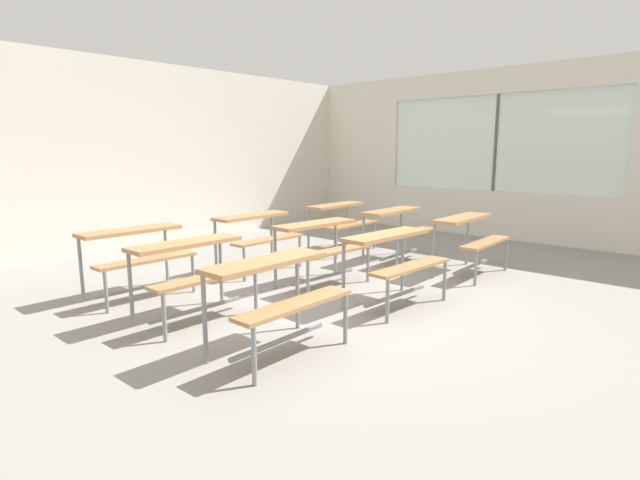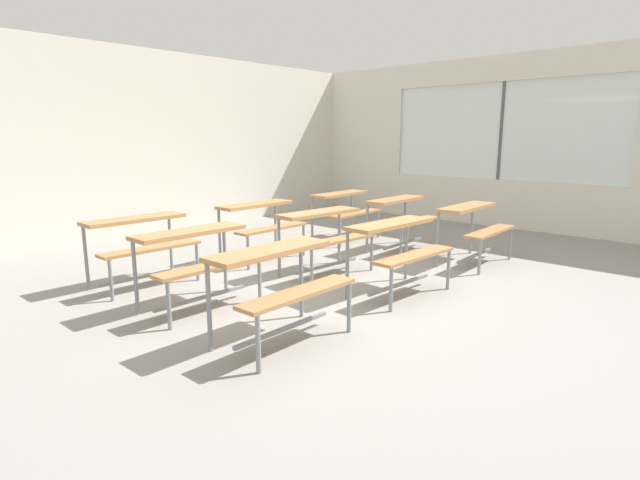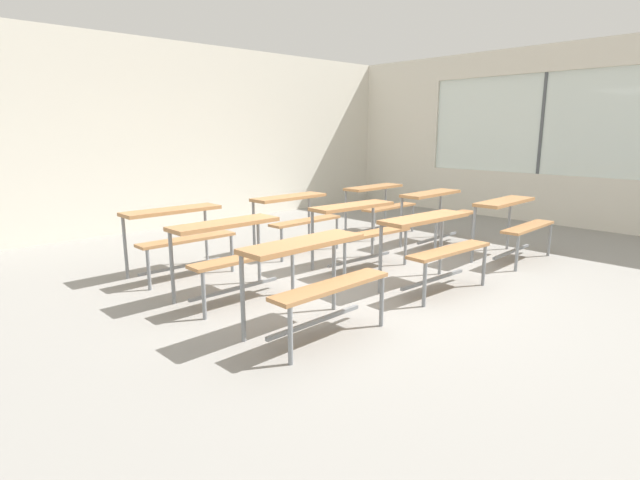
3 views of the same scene
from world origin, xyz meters
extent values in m
cube|color=gray|center=(0.00, 0.00, -0.03)|extent=(10.00, 9.00, 0.05)
cube|color=silver|center=(0.00, 4.50, 1.50)|extent=(10.00, 0.12, 3.00)
cube|color=silver|center=(5.00, 0.00, 0.42)|extent=(0.12, 9.00, 0.85)
cube|color=silver|center=(5.00, 0.00, 2.77)|extent=(0.12, 9.00, 0.45)
cube|color=silver|center=(5.00, 3.55, 1.70)|extent=(0.12, 1.90, 1.70)
cube|color=silver|center=(5.00, 0.50, 1.70)|extent=(0.02, 4.20, 1.70)
cube|color=#4C5156|center=(5.00, 0.50, 1.70)|extent=(0.06, 0.05, 1.70)
cube|color=#A87547|center=(-1.26, -0.39, 0.72)|extent=(1.11, 0.34, 0.04)
cube|color=#A87547|center=(-1.25, -0.71, 0.44)|extent=(1.10, 0.24, 0.03)
cylinder|color=gray|center=(-1.76, -0.27, 0.36)|extent=(0.04, 0.04, 0.72)
cylinder|color=gray|center=(-0.77, -0.24, 0.36)|extent=(0.04, 0.04, 0.72)
cylinder|color=gray|center=(-1.75, -0.81, 0.22)|extent=(0.04, 0.04, 0.44)
cylinder|color=gray|center=(-0.75, -0.79, 0.22)|extent=(0.04, 0.04, 0.44)
cube|color=gray|center=(-1.26, -0.53, 0.10)|extent=(1.00, 0.05, 0.03)
cube|color=#A87547|center=(0.41, -0.37, 0.72)|extent=(1.11, 0.36, 0.04)
cube|color=#A87547|center=(0.40, -0.69, 0.44)|extent=(1.11, 0.26, 0.03)
cylinder|color=gray|center=(-0.08, -0.21, 0.36)|extent=(0.04, 0.04, 0.72)
cylinder|color=gray|center=(0.91, -0.25, 0.36)|extent=(0.04, 0.04, 0.72)
cylinder|color=gray|center=(-0.11, -0.76, 0.22)|extent=(0.04, 0.04, 0.44)
cylinder|color=gray|center=(0.89, -0.80, 0.22)|extent=(0.04, 0.04, 0.44)
cube|color=gray|center=(0.40, -0.51, 0.10)|extent=(1.00, 0.07, 0.03)
cube|color=#A87547|center=(2.14, -0.35, 0.72)|extent=(1.11, 0.37, 0.04)
cube|color=#A87547|center=(2.16, -0.67, 0.44)|extent=(1.11, 0.27, 0.03)
cylinder|color=gray|center=(1.64, -0.24, 0.36)|extent=(0.04, 0.04, 0.72)
cylinder|color=gray|center=(2.64, -0.19, 0.36)|extent=(0.04, 0.04, 0.72)
cylinder|color=gray|center=(1.66, -0.79, 0.22)|extent=(0.04, 0.04, 0.44)
cylinder|color=gray|center=(2.66, -0.74, 0.22)|extent=(0.04, 0.04, 0.44)
cube|color=gray|center=(2.15, -0.49, 0.10)|extent=(1.00, 0.08, 0.03)
cube|color=#A87547|center=(-1.25, 0.76, 0.72)|extent=(1.10, 0.33, 0.04)
cube|color=#A87547|center=(-1.25, 0.44, 0.44)|extent=(1.10, 0.23, 0.03)
cylinder|color=gray|center=(-1.75, 0.90, 0.36)|extent=(0.04, 0.04, 0.72)
cylinder|color=gray|center=(-0.75, 0.90, 0.36)|extent=(0.04, 0.04, 0.72)
cylinder|color=gray|center=(-1.75, 0.35, 0.22)|extent=(0.04, 0.04, 0.44)
cylinder|color=gray|center=(-0.75, 0.35, 0.22)|extent=(0.04, 0.04, 0.44)
cube|color=gray|center=(-1.25, 0.62, 0.10)|extent=(1.00, 0.04, 0.03)
cube|color=#A87547|center=(0.47, 0.70, 0.72)|extent=(1.12, 0.38, 0.04)
cube|color=#A87547|center=(0.46, 0.38, 0.44)|extent=(1.11, 0.28, 0.03)
cylinder|color=gray|center=(-0.02, 0.87, 0.36)|extent=(0.04, 0.04, 0.72)
cylinder|color=gray|center=(0.98, 0.81, 0.36)|extent=(0.04, 0.04, 0.72)
cylinder|color=gray|center=(-0.05, 0.32, 0.22)|extent=(0.04, 0.04, 0.44)
cylinder|color=gray|center=(0.95, 0.26, 0.22)|extent=(0.04, 0.04, 0.44)
cube|color=gray|center=(0.47, 0.56, 0.10)|extent=(1.00, 0.08, 0.03)
cube|color=#A87547|center=(2.16, 0.76, 0.72)|extent=(1.11, 0.37, 0.04)
cube|color=#A87547|center=(2.17, 0.44, 0.44)|extent=(1.11, 0.27, 0.03)
cylinder|color=gray|center=(1.65, 0.88, 0.36)|extent=(0.04, 0.04, 0.72)
cylinder|color=gray|center=(2.65, 0.92, 0.36)|extent=(0.04, 0.04, 0.72)
cylinder|color=gray|center=(1.67, 0.33, 0.22)|extent=(0.04, 0.04, 0.44)
cylinder|color=gray|center=(2.67, 0.37, 0.22)|extent=(0.04, 0.04, 0.44)
cube|color=gray|center=(2.16, 0.62, 0.10)|extent=(1.00, 0.07, 0.03)
cube|color=#A87547|center=(-1.24, 1.86, 0.72)|extent=(1.10, 0.33, 0.04)
cube|color=#A87547|center=(-1.24, 1.54, 0.44)|extent=(1.10, 0.23, 0.03)
cylinder|color=gray|center=(-1.74, 2.00, 0.36)|extent=(0.04, 0.04, 0.72)
cylinder|color=gray|center=(-0.74, 2.00, 0.36)|extent=(0.04, 0.04, 0.72)
cylinder|color=gray|center=(-1.74, 1.45, 0.22)|extent=(0.04, 0.04, 0.44)
cylinder|color=gray|center=(-0.74, 1.45, 0.22)|extent=(0.04, 0.04, 0.44)
cube|color=gray|center=(-1.24, 1.72, 0.10)|extent=(1.00, 0.04, 0.03)
cube|color=#A87547|center=(0.43, 1.82, 0.72)|extent=(1.11, 0.36, 0.04)
cube|color=#A87547|center=(0.44, 1.50, 0.44)|extent=(1.11, 0.26, 0.03)
cylinder|color=gray|center=(-0.07, 1.94, 0.36)|extent=(0.04, 0.04, 0.72)
cylinder|color=gray|center=(0.93, 1.98, 0.36)|extent=(0.04, 0.04, 0.72)
cylinder|color=gray|center=(-0.05, 1.39, 0.22)|extent=(0.04, 0.04, 0.44)
cylinder|color=gray|center=(0.95, 1.43, 0.22)|extent=(0.04, 0.04, 0.44)
cube|color=gray|center=(0.44, 1.68, 0.10)|extent=(1.00, 0.07, 0.03)
cube|color=#A87547|center=(2.17, 1.83, 0.72)|extent=(1.11, 0.37, 0.04)
cube|color=#A87547|center=(2.18, 1.51, 0.44)|extent=(1.11, 0.27, 0.03)
cylinder|color=gray|center=(1.66, 1.95, 0.36)|extent=(0.04, 0.04, 0.72)
cylinder|color=gray|center=(2.66, 1.99, 0.36)|extent=(0.04, 0.04, 0.72)
cylinder|color=gray|center=(1.68, 1.40, 0.22)|extent=(0.04, 0.04, 0.44)
cylinder|color=gray|center=(2.68, 1.44, 0.22)|extent=(0.04, 0.04, 0.44)
cube|color=gray|center=(2.17, 1.69, 0.10)|extent=(1.00, 0.07, 0.03)
camera|label=1|loc=(-3.80, -3.30, 1.60)|focal=28.00mm
camera|label=2|loc=(-3.80, -3.30, 1.60)|focal=28.00mm
camera|label=3|loc=(-3.80, -3.30, 1.60)|focal=28.00mm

